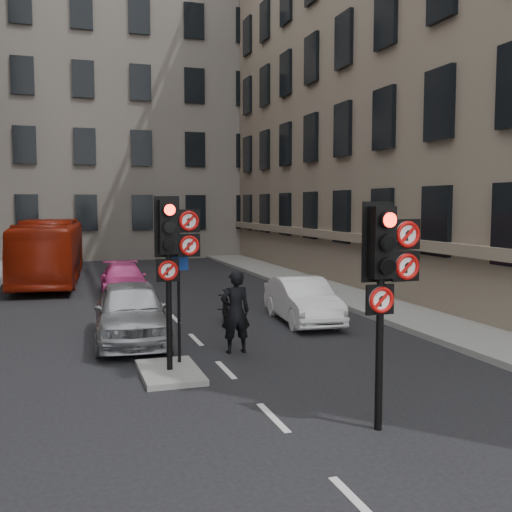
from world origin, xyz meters
TOP-DOWN VIEW (x-y plane):
  - ground at (0.00, 0.00)m, footprint 120.00×120.00m
  - pavement_right at (7.20, 12.00)m, footprint 3.00×50.00m
  - centre_island at (-1.20, 5.00)m, footprint 1.20×2.00m
  - building_far at (0.00, 38.00)m, footprint 30.00×14.00m
  - signal_near at (1.49, 0.99)m, footprint 0.91×0.40m
  - signal_far at (-1.11, 4.99)m, footprint 0.91×0.40m
  - car_silver at (-1.61, 8.34)m, footprint 2.11×4.67m
  - car_white at (3.55, 9.33)m, footprint 1.71×4.11m
  - car_pink at (-1.02, 16.48)m, footprint 1.81×4.18m
  - bus_red at (-3.78, 21.13)m, footprint 3.10×10.38m
  - motorcycle at (1.26, 9.66)m, footprint 0.75×1.74m
  - motorcyclist at (0.62, 6.38)m, footprint 0.72×0.48m
  - info_sign at (-0.90, 5.49)m, footprint 0.40×0.12m

SIDE VIEW (x-z plane):
  - ground at x=0.00m, z-range 0.00..0.00m
  - centre_island at x=-1.20m, z-range 0.00..0.12m
  - pavement_right at x=7.20m, z-range 0.00..0.16m
  - motorcycle at x=1.26m, z-range 0.00..1.01m
  - car_pink at x=-1.02m, z-range 0.00..1.20m
  - car_white at x=3.55m, z-range 0.00..1.32m
  - car_silver at x=-1.61m, z-range 0.00..1.55m
  - motorcyclist at x=0.62m, z-range 0.00..1.97m
  - bus_red at x=-3.78m, z-range 0.00..2.85m
  - info_sign at x=-0.90m, z-range 0.46..2.78m
  - signal_near at x=1.49m, z-range 0.79..4.37m
  - signal_far at x=-1.11m, z-range 0.91..4.49m
  - building_far at x=0.00m, z-range 0.00..20.00m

